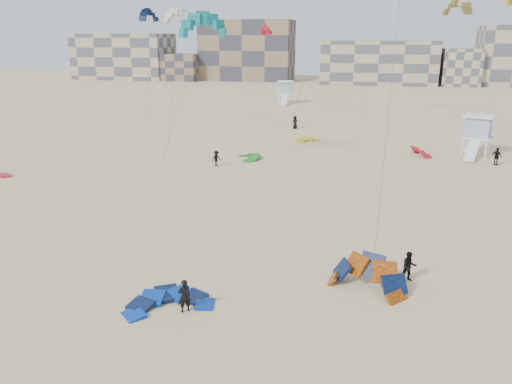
% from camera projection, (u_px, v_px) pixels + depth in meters
% --- Properties ---
extents(ground, '(320.00, 320.00, 0.00)m').
position_uv_depth(ground, '(183.00, 287.00, 26.60)').
color(ground, '#CABB87').
rests_on(ground, ground).
extents(kite_ground_blue, '(5.56, 5.65, 1.58)m').
position_uv_depth(kite_ground_blue, '(169.00, 306.00, 24.74)').
color(kite_ground_blue, '#0029BF').
rests_on(kite_ground_blue, ground).
extents(kite_ground_orange, '(5.65, 5.59, 4.31)m').
position_uv_depth(kite_ground_orange, '(366.00, 289.00, 26.42)').
color(kite_ground_orange, '#D45E0B').
rests_on(kite_ground_orange, ground).
extents(kite_ground_green, '(4.82, 4.70, 1.63)m').
position_uv_depth(kite_ground_green, '(248.00, 158.00, 55.01)').
color(kite_ground_green, '#198820').
rests_on(kite_ground_green, ground).
extents(kite_ground_red_far, '(4.08, 3.99, 3.04)m').
position_uv_depth(kite_ground_red_far, '(420.00, 156.00, 56.36)').
color(kite_ground_red_far, red).
rests_on(kite_ground_red_far, ground).
extents(kite_ground_yellow, '(4.93, 4.96, 1.62)m').
position_uv_depth(kite_ground_yellow, '(308.00, 142.00, 63.96)').
color(kite_ground_yellow, '#C59A0B').
rests_on(kite_ground_yellow, ground).
extents(kitesurfer_main, '(0.73, 0.71, 1.70)m').
position_uv_depth(kitesurfer_main, '(184.00, 296.00, 23.99)').
color(kitesurfer_main, black).
rests_on(kitesurfer_main, ground).
extents(kitesurfer_b, '(0.94, 0.80, 1.69)m').
position_uv_depth(kitesurfer_b, '(409.00, 267.00, 27.05)').
color(kitesurfer_b, black).
rests_on(kitesurfer_b, ground).
extents(kitesurfer_c, '(1.14, 1.19, 1.62)m').
position_uv_depth(kitesurfer_c, '(216.00, 158.00, 51.50)').
color(kitesurfer_c, black).
rests_on(kitesurfer_c, ground).
extents(kitesurfer_d, '(1.09, 1.09, 1.86)m').
position_uv_depth(kitesurfer_d, '(497.00, 156.00, 51.84)').
color(kitesurfer_d, black).
rests_on(kitesurfer_d, ground).
extents(kitesurfer_e, '(1.06, 0.86, 1.88)m').
position_uv_depth(kitesurfer_e, '(295.00, 122.00, 72.74)').
color(kitesurfer_e, black).
rests_on(kitesurfer_e, ground).
extents(kite_fly_teal_a, '(5.58, 8.48, 14.10)m').
position_uv_depth(kite_fly_teal_a, '(203.00, 28.00, 47.07)').
color(kite_fly_teal_a, '#13758B').
rests_on(kite_fly_teal_a, ground).
extents(kite_fly_grey, '(5.05, 13.32, 15.71)m').
position_uv_depth(kite_fly_grey, '(179.00, 17.00, 61.91)').
color(kite_fly_grey, silver).
rests_on(kite_fly_grey, ground).
extents(kite_fly_olive, '(7.95, 8.88, 15.81)m').
position_uv_depth(kite_fly_olive, '(457.00, 8.00, 51.45)').
color(kite_fly_olive, brown).
rests_on(kite_fly_olive, ground).
extents(kite_fly_navy, '(3.94, 3.94, 15.73)m').
position_uv_depth(kite_fly_navy, '(149.00, 16.00, 69.06)').
color(kite_fly_navy, '#0D2243').
rests_on(kite_fly_navy, ground).
extents(kite_fly_red, '(5.26, 6.28, 14.14)m').
position_uv_depth(kite_fly_red, '(266.00, 31.00, 84.87)').
color(kite_fly_red, red).
rests_on(kite_fly_red, ground).
extents(lifeguard_tower_near, '(4.02, 6.63, 4.50)m').
position_uv_depth(lifeguard_tower_near, '(477.00, 135.00, 56.01)').
color(lifeguard_tower_near, white).
rests_on(lifeguard_tower_near, ground).
extents(lifeguard_tower_far, '(3.50, 6.29, 4.47)m').
position_uv_depth(lifeguard_tower_far, '(285.00, 92.00, 100.74)').
color(lifeguard_tower_far, white).
rests_on(lifeguard_tower_far, ground).
extents(condo_west_a, '(30.00, 15.00, 14.00)m').
position_uv_depth(condo_west_a, '(124.00, 56.00, 160.67)').
color(condo_west_a, tan).
rests_on(condo_west_a, ground).
extents(condo_west_b, '(28.00, 14.00, 18.00)m').
position_uv_depth(condo_west_b, '(247.00, 50.00, 155.12)').
color(condo_west_b, '#866C50').
rests_on(condo_west_b, ground).
extents(condo_mid, '(32.00, 16.00, 12.00)m').
position_uv_depth(condo_mid, '(379.00, 62.00, 143.60)').
color(condo_mid, tan).
rests_on(condo_mid, ground).
extents(condo_fill_left, '(12.00, 10.00, 8.00)m').
position_uv_depth(condo_fill_left, '(181.00, 67.00, 155.35)').
color(condo_fill_left, '#866C50').
rests_on(condo_fill_left, ground).
extents(condo_fill_right, '(10.00, 10.00, 10.00)m').
position_uv_depth(condo_fill_right, '(460.00, 67.00, 137.26)').
color(condo_fill_right, tan).
rests_on(condo_fill_right, ground).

